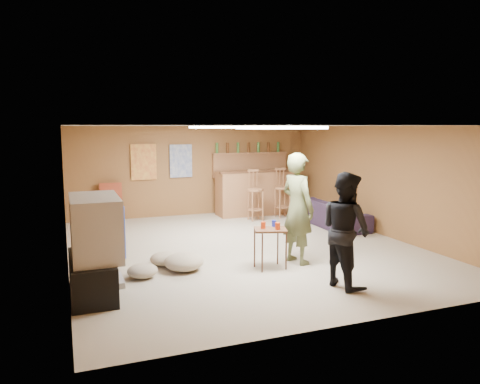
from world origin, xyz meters
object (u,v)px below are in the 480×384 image
object	(u,v)px
tv_body	(95,227)
person_olive	(298,208)
tray_table	(270,249)
person_black	(346,230)
sofa	(334,213)
bar_counter	(257,192)

from	to	relation	value
tv_body	person_olive	distance (m)	3.14
tv_body	tray_table	xyz separation A→B (m)	(2.59, 0.22, -0.59)
tv_body	person_black	distance (m)	3.33
sofa	bar_counter	bearing A→B (deg)	29.92
bar_counter	person_black	distance (m)	5.41
tv_body	bar_counter	world-z (taller)	tv_body
tv_body	sofa	bearing A→B (deg)	26.18
bar_counter	person_black	size ratio (longest dim) A/B	1.26
bar_counter	sofa	distance (m)	2.18
bar_counter	person_olive	distance (m)	4.24
person_olive	person_black	bearing A→B (deg)	168.31
sofa	tray_table	bearing A→B (deg)	133.16
tv_body	bar_counter	size ratio (longest dim) A/B	0.55
person_olive	tray_table	xyz separation A→B (m)	(-0.54, -0.14, -0.58)
person_olive	bar_counter	bearing A→B (deg)	-29.91
bar_counter	tray_table	xyz separation A→B (m)	(-1.56, -4.23, -0.24)
tv_body	tray_table	world-z (taller)	tv_body
person_olive	tray_table	distance (m)	0.80
person_olive	sofa	bearing A→B (deg)	-59.07
person_black	tv_body	bearing A→B (deg)	66.58
bar_counter	person_black	xyz separation A→B (m)	(-0.94, -5.32, 0.24)
person_olive	person_black	world-z (taller)	person_olive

